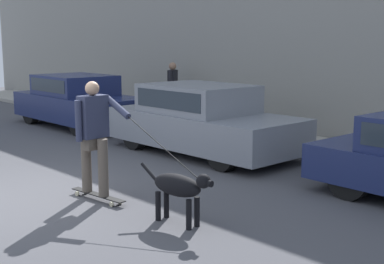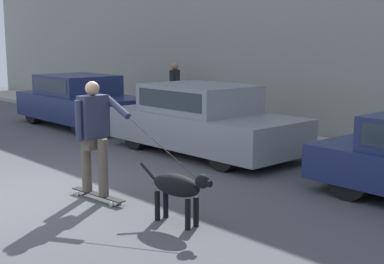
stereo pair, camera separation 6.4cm
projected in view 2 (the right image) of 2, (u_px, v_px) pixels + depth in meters
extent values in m
plane|color=#47474C|center=(5.00, 200.00, 7.66)|extent=(36.00, 36.00, 0.00)
cube|color=gray|center=(310.00, 18.00, 12.05)|extent=(32.00, 0.30, 5.49)
cube|color=#A39E93|center=(277.00, 141.00, 11.78)|extent=(30.00, 1.84, 0.12)
cylinder|color=black|center=(133.00, 116.00, 13.71)|extent=(0.66, 0.21, 0.66)
cylinder|color=black|center=(80.00, 122.00, 12.71)|extent=(0.66, 0.21, 0.66)
cylinder|color=black|center=(82.00, 107.00, 15.57)|extent=(0.66, 0.21, 0.66)
cylinder|color=black|center=(33.00, 112.00, 14.58)|extent=(0.66, 0.21, 0.66)
cube|color=navy|center=(81.00, 107.00, 14.11)|extent=(4.11, 1.83, 0.64)
cube|color=navy|center=(77.00, 85.00, 14.13)|extent=(2.04, 1.62, 0.51)
cube|color=#28333D|center=(49.00, 85.00, 13.61)|extent=(1.77, 0.04, 0.33)
cylinder|color=black|center=(279.00, 143.00, 10.31)|extent=(0.61, 0.20, 0.61)
cylinder|color=black|center=(223.00, 154.00, 9.29)|extent=(0.61, 0.20, 0.61)
cylinder|color=black|center=(191.00, 127.00, 12.17)|extent=(0.61, 0.20, 0.61)
cylinder|color=black|center=(136.00, 135.00, 11.15)|extent=(0.61, 0.20, 0.61)
cube|color=gray|center=(205.00, 129.00, 10.70)|extent=(4.13, 1.82, 0.65)
cube|color=gray|center=(199.00, 98.00, 10.71)|extent=(2.10, 1.62, 0.55)
cube|color=#28333D|center=(168.00, 100.00, 10.18)|extent=(1.84, 0.03, 0.35)
cylinder|color=black|center=(350.00, 177.00, 7.61)|extent=(0.67, 0.21, 0.66)
cylinder|color=black|center=(196.00, 212.00, 6.53)|extent=(0.07, 0.07, 0.38)
cylinder|color=black|center=(188.00, 215.00, 6.42)|extent=(0.07, 0.07, 0.38)
cylinder|color=black|center=(166.00, 203.00, 6.87)|extent=(0.07, 0.07, 0.38)
cylinder|color=black|center=(157.00, 206.00, 6.76)|extent=(0.07, 0.07, 0.38)
ellipsoid|color=black|center=(176.00, 185.00, 6.59)|extent=(0.76, 0.35, 0.28)
sphere|color=black|center=(202.00, 181.00, 6.30)|extent=(0.18, 0.18, 0.18)
cylinder|color=black|center=(208.00, 183.00, 6.25)|extent=(0.10, 0.09, 0.08)
cylinder|color=black|center=(149.00, 172.00, 6.89)|extent=(0.30, 0.07, 0.22)
cylinder|color=beige|center=(120.00, 202.00, 7.45)|extent=(0.07, 0.04, 0.07)
cylinder|color=beige|center=(111.00, 204.00, 7.34)|extent=(0.07, 0.04, 0.07)
cylinder|color=beige|center=(86.00, 191.00, 7.96)|extent=(0.07, 0.04, 0.07)
cylinder|color=beige|center=(77.00, 193.00, 7.85)|extent=(0.07, 0.04, 0.07)
cube|color=black|center=(98.00, 195.00, 7.64)|extent=(1.08, 0.22, 0.02)
cylinder|color=brown|center=(103.00, 168.00, 7.48)|extent=(0.14, 0.14, 0.82)
cylinder|color=brown|center=(87.00, 164.00, 7.73)|extent=(0.14, 0.14, 0.82)
cube|color=brown|center=(94.00, 143.00, 7.55)|extent=(0.21, 0.34, 0.16)
cube|color=#2D334C|center=(93.00, 117.00, 7.49)|extent=(0.24, 0.43, 0.60)
sphere|color=tan|center=(92.00, 88.00, 7.42)|extent=(0.20, 0.20, 0.20)
cylinder|color=#2D334C|center=(78.00, 121.00, 7.31)|extent=(0.09, 0.09, 0.57)
cylinder|color=#2D334C|center=(117.00, 107.00, 7.46)|extent=(0.56, 0.10, 0.31)
cylinder|color=black|center=(163.00, 148.00, 6.79)|extent=(1.49, 0.03, 0.65)
cylinder|color=brown|center=(174.00, 105.00, 14.46)|extent=(0.14, 0.14, 0.78)
cylinder|color=brown|center=(176.00, 105.00, 14.60)|extent=(0.14, 0.14, 0.78)
cube|color=black|center=(175.00, 80.00, 14.41)|extent=(0.37, 0.42, 0.57)
cylinder|color=black|center=(172.00, 81.00, 14.19)|extent=(0.08, 0.08, 0.54)
cylinder|color=black|center=(177.00, 79.00, 14.64)|extent=(0.08, 0.08, 0.54)
sphere|color=#997056|center=(175.00, 66.00, 14.35)|extent=(0.20, 0.20, 0.20)
cube|color=tan|center=(173.00, 96.00, 14.26)|extent=(0.24, 0.29, 0.30)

